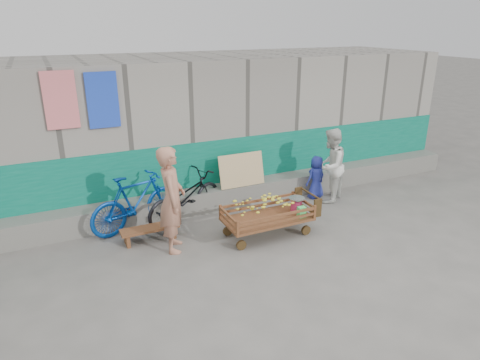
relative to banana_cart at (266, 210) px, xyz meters
name	(u,v)px	position (x,y,z in m)	size (l,w,h in m)	color
ground	(282,256)	(-0.10, -0.77, -0.50)	(80.00, 80.00, 0.00)	#5B5854
building_wall	(197,123)	(-0.10, 3.28, 0.96)	(12.00, 3.50, 3.00)	gray
banana_cart	(266,210)	(0.00, 0.00, 0.00)	(1.75, 0.80, 0.74)	brown
bench	(150,231)	(-1.98, 0.72, -0.31)	(1.04, 0.31, 0.26)	brown
vendor_man	(172,200)	(-1.67, 0.25, 0.42)	(0.67, 0.44, 1.85)	#B1755C
woman	(330,166)	(2.03, 0.86, 0.31)	(0.79, 0.61, 1.62)	silver
child	(316,177)	(1.87, 1.13, -0.02)	(0.47, 0.31, 0.97)	#25319B
bicycle_dark	(185,197)	(-1.12, 1.28, -0.02)	(0.64, 1.83, 0.96)	black
bicycle_blue	(136,202)	(-2.07, 1.28, 0.05)	(0.52, 1.84, 1.10)	#0A40A1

